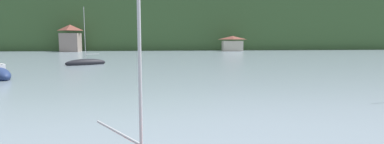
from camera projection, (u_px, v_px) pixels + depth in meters
name	position (u px, v px, depth m)	size (l,w,h in m)	color
wooded_hillside	(128.00, 30.00, 146.99)	(352.00, 66.05, 56.65)	#38562D
shore_building_west	(71.00, 39.00, 102.71)	(6.19, 6.01, 9.05)	gray
shore_building_westcentral	(232.00, 44.00, 107.27)	(7.31, 3.68, 5.30)	#BCB29E
sailboat_far_10	(86.00, 63.00, 53.14)	(6.94, 5.11, 10.33)	black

